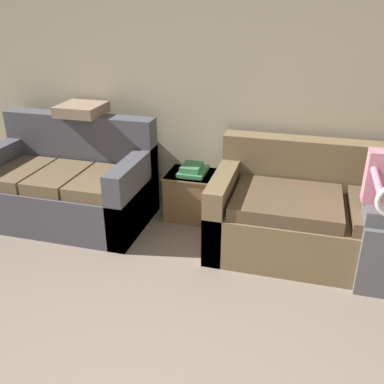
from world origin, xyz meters
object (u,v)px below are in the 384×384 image
(couch_side, at_px, (69,186))
(book_stack, at_px, (193,170))
(couch_main, at_px, (342,219))
(side_shelf, at_px, (193,194))
(throw_pillow, at_px, (81,109))

(couch_side, distance_m, book_stack, 1.20)
(couch_main, height_order, couch_side, couch_side)
(side_shelf, bearing_deg, throw_pillow, -178.39)
(book_stack, bearing_deg, couch_side, -163.52)
(couch_main, xyz_separation_m, throw_pillow, (-2.46, 0.27, 0.69))
(couch_side, height_order, book_stack, couch_side)
(couch_main, distance_m, side_shelf, 1.39)
(side_shelf, bearing_deg, couch_side, -163.83)
(couch_side, xyz_separation_m, side_shelf, (1.14, 0.33, -0.10))
(couch_main, bearing_deg, couch_side, -179.28)
(couch_side, bearing_deg, couch_main, 0.72)
(book_stack, distance_m, throw_pillow, 1.21)
(couch_main, bearing_deg, throw_pillow, 173.74)
(couch_main, height_order, throw_pillow, throw_pillow)
(book_stack, height_order, throw_pillow, throw_pillow)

